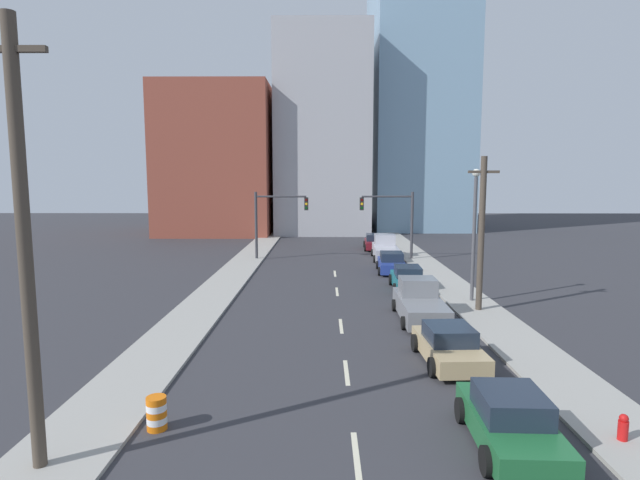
{
  "coord_description": "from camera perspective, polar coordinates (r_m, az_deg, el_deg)",
  "views": [
    {
      "loc": [
        -0.83,
        -3.57,
        6.99
      ],
      "look_at": [
        -1.13,
        35.8,
        2.2
      ],
      "focal_mm": 28.0,
      "sensor_mm": 36.0,
      "label": 1
    }
  ],
  "objects": [
    {
      "name": "sedan_blue",
      "position": [
        38.14,
        8.17,
        -2.64
      ],
      "size": [
        2.35,
        4.48,
        1.53
      ],
      "rotation": [
        0.0,
        0.0,
        -0.06
      ],
      "color": "navy",
      "rests_on": "ground"
    },
    {
      "name": "lane_stripe_at_27m",
      "position": [
        31.42,
        1.96,
        -5.91
      ],
      "size": [
        0.16,
        2.4,
        0.01
      ],
      "primitive_type": "cube",
      "color": "beige",
      "rests_on": "ground"
    },
    {
      "name": "sedan_tan",
      "position": [
        20.07,
        14.51,
        -11.63
      ],
      "size": [
        2.34,
        4.38,
        1.46
      ],
      "rotation": [
        0.0,
        0.0,
        0.05
      ],
      "color": "tan",
      "rests_on": "ground"
    },
    {
      "name": "sedan_teal",
      "position": [
        32.23,
        9.98,
        -4.42
      ],
      "size": [
        2.22,
        4.72,
        1.53
      ],
      "rotation": [
        0.0,
        0.0,
        -0.04
      ],
      "color": "#196B75",
      "rests_on": "ground"
    },
    {
      "name": "lane_stripe_at_33m",
      "position": [
        37.3,
        1.71,
        -3.86
      ],
      "size": [
        0.16,
        2.4,
        0.01
      ],
      "primitive_type": "cube",
      "color": "beige",
      "rests_on": "ground"
    },
    {
      "name": "lane_stripe_at_14m",
      "position": [
        18.83,
        3.04,
        -14.85
      ],
      "size": [
        0.16,
        2.4,
        0.01
      ],
      "primitive_type": "cube",
      "color": "beige",
      "rests_on": "ground"
    },
    {
      "name": "lane_stripe_at_8m",
      "position": [
        13.83,
        4.18,
        -23.42
      ],
      "size": [
        0.16,
        2.4,
        0.01
      ],
      "primitive_type": "cube",
      "color": "beige",
      "rests_on": "ground"
    },
    {
      "name": "traffic_signal_right",
      "position": [
        43.74,
        8.71,
        2.78
      ],
      "size": [
        4.67,
        0.35,
        5.92
      ],
      "color": "#38383D",
      "rests_on": "ground"
    },
    {
      "name": "utility_pole_right_mid",
      "position": [
        27.34,
        17.96,
        0.76
      ],
      "size": [
        1.6,
        0.32,
        8.18
      ],
      "color": "#473D33",
      "rests_on": "ground"
    },
    {
      "name": "traffic_signal_left",
      "position": [
        43.52,
        -5.53,
        2.8
      ],
      "size": [
        4.67,
        0.35,
        5.92
      ],
      "color": "#38383D",
      "rests_on": "ground"
    },
    {
      "name": "street_lamp",
      "position": [
        29.32,
        17.23,
        1.63
      ],
      "size": [
        0.44,
        0.44,
        7.57
      ],
      "color": "#4C4C51",
      "rests_on": "ground"
    },
    {
      "name": "lane_stripe_at_20m",
      "position": [
        24.29,
        2.42,
        -9.78
      ],
      "size": [
        0.16,
        2.4,
        0.01
      ],
      "primitive_type": "cube",
      "color": "beige",
      "rests_on": "ground"
    },
    {
      "name": "utility_pole_left_near",
      "position": [
        13.27,
        -30.67,
        -0.77
      ],
      "size": [
        1.6,
        0.32,
        10.62
      ],
      "color": "#473D33",
      "rests_on": "ground"
    },
    {
      "name": "sedan_green",
      "position": [
        14.73,
        20.9,
        -18.83
      ],
      "size": [
        2.26,
        4.31,
        1.52
      ],
      "rotation": [
        0.0,
        0.0,
        -0.04
      ],
      "color": "#1E6033",
      "rests_on": "ground"
    },
    {
      "name": "sedan_maroon",
      "position": [
        50.41,
        6.18,
        -0.27
      ],
      "size": [
        2.19,
        4.64,
        1.55
      ],
      "rotation": [
        0.0,
        0.0,
        -0.05
      ],
      "color": "maroon",
      "rests_on": "ground"
    },
    {
      "name": "pickup_truck_gray",
      "position": [
        25.74,
        11.33,
        -7.12
      ],
      "size": [
        2.38,
        5.37,
        1.97
      ],
      "rotation": [
        0.0,
        0.0,
        -0.01
      ],
      "color": "slate",
      "rests_on": "ground"
    },
    {
      "name": "sidewalk_right",
      "position": [
        50.98,
        9.81,
        -0.97
      ],
      "size": [
        2.75,
        92.51,
        0.12
      ],
      "color": "#9E9B93",
      "rests_on": "ground"
    },
    {
      "name": "fire_hydrant",
      "position": [
        16.24,
        31.33,
        -18.0
      ],
      "size": [
        0.26,
        0.26,
        0.84
      ],
      "color": "red",
      "rests_on": "ground"
    },
    {
      "name": "building_glass_right",
      "position": [
        76.68,
        10.94,
        16.04
      ],
      "size": [
        13.0,
        20.0,
        38.56
      ],
      "color": "#7A9EB7",
      "rests_on": "ground"
    },
    {
      "name": "building_brick_left",
      "position": [
        67.93,
        -11.33,
        8.78
      ],
      "size": [
        14.0,
        16.0,
        18.65
      ],
      "color": "brown",
      "rests_on": "ground"
    },
    {
      "name": "pickup_truck_silver",
      "position": [
        44.38,
        7.47,
        -1.07
      ],
      "size": [
        2.47,
        5.89,
        2.12
      ],
      "rotation": [
        0.0,
        0.0,
        -0.04
      ],
      "color": "#B2B2BC",
      "rests_on": "ground"
    },
    {
      "name": "building_office_center",
      "position": [
        70.74,
        0.32,
        11.78
      ],
      "size": [
        12.0,
        20.0,
        25.92
      ],
      "color": "#A8A8AD",
      "rests_on": "ground"
    },
    {
      "name": "sidewalk_left",
      "position": [
        50.74,
        -7.09,
        -0.96
      ],
      "size": [
        2.75,
        92.51,
        0.12
      ],
      "color": "#9E9B93",
      "rests_on": "ground"
    },
    {
      "name": "traffic_barrel",
      "position": [
        15.5,
        -18.17,
        -18.29
      ],
      "size": [
        0.56,
        0.56,
        0.95
      ],
      "color": "orange",
      "rests_on": "ground"
    }
  ]
}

